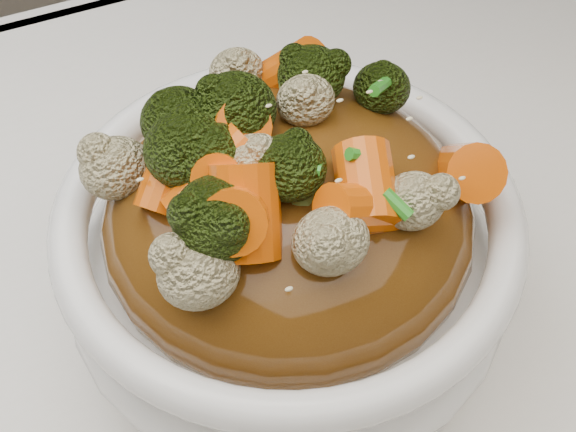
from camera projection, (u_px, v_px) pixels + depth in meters
name	position (u px, v px, depth m)	size (l,w,h in m)	color
bowl	(288.00, 259.00, 0.43)	(0.24, 0.24, 0.09)	white
sauce_base	(288.00, 220.00, 0.41)	(0.19, 0.19, 0.10)	#54300E
carrots	(288.00, 120.00, 0.36)	(0.19, 0.19, 0.05)	#DE5707
broccoli	(288.00, 122.00, 0.36)	(0.19, 0.19, 0.05)	black
cauliflower	(288.00, 126.00, 0.36)	(0.19, 0.19, 0.04)	#C2B684
scallions	(288.00, 118.00, 0.35)	(0.14, 0.14, 0.02)	#27811D
sesame_seeds	(288.00, 118.00, 0.35)	(0.17, 0.17, 0.01)	beige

